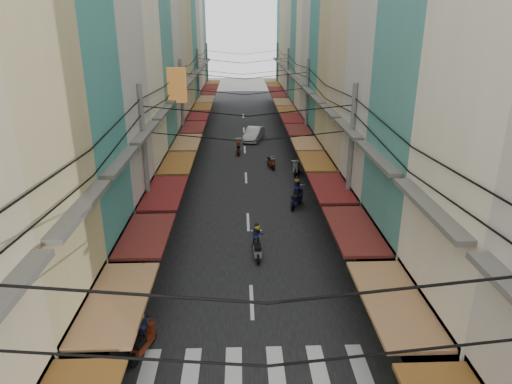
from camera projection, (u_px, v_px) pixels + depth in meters
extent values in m
plane|color=slate|center=(251.00, 277.00, 20.55)|extent=(160.00, 160.00, 0.00)
cube|color=black|center=(245.00, 156.00, 39.29)|extent=(10.00, 80.00, 0.02)
cube|color=gray|center=(169.00, 156.00, 39.07)|extent=(3.00, 80.00, 0.06)
cube|color=gray|center=(320.00, 155.00, 39.50)|extent=(3.00, 80.00, 0.06)
cube|color=silver|center=(147.00, 374.00, 14.81)|extent=(0.55, 2.40, 0.01)
cube|color=silver|center=(191.00, 373.00, 14.85)|extent=(0.55, 2.40, 0.01)
cube|color=silver|center=(234.00, 372.00, 14.90)|extent=(0.55, 2.40, 0.01)
cube|color=silver|center=(276.00, 371.00, 14.95)|extent=(0.55, 2.40, 0.01)
cube|color=silver|center=(319.00, 370.00, 14.99)|extent=(0.55, 2.40, 0.01)
cube|color=silver|center=(361.00, 369.00, 15.04)|extent=(0.55, 2.40, 0.01)
cube|color=black|center=(72.00, 341.00, 13.94)|extent=(1.20, 4.52, 3.20)
cube|color=#986B45|center=(117.00, 301.00, 13.50)|extent=(1.80, 4.33, 0.12)
cube|color=#595651|center=(81.00, 208.00, 12.44)|extent=(0.50, 4.23, 0.15)
cube|color=teal|center=(13.00, 58.00, 15.29)|extent=(6.00, 4.30, 19.25)
cube|color=black|center=(111.00, 267.00, 18.16)|extent=(1.20, 4.13, 3.20)
cube|color=maroon|center=(146.00, 235.00, 17.72)|extent=(1.80, 3.96, 0.12)
cube|color=#595651|center=(121.00, 161.00, 16.66)|extent=(0.50, 3.87, 0.15)
cube|color=beige|center=(60.00, 30.00, 19.42)|extent=(6.00, 5.14, 20.93)
cube|color=black|center=(136.00, 219.00, 22.58)|extent=(1.20, 4.94, 3.20)
cube|color=maroon|center=(165.00, 193.00, 22.15)|extent=(1.80, 4.73, 0.12)
cube|color=#595651|center=(146.00, 132.00, 21.08)|extent=(0.50, 4.63, 0.15)
cube|color=silver|center=(99.00, 63.00, 24.76)|extent=(6.00, 4.95, 17.43)
cube|color=black|center=(154.00, 186.00, 27.31)|extent=(1.20, 4.75, 3.20)
cube|color=brown|center=(178.00, 163.00, 26.88)|extent=(1.80, 4.56, 0.12)
cube|color=#595651|center=(163.00, 112.00, 25.81)|extent=(0.50, 4.46, 0.15)
cube|color=teal|center=(122.00, 65.00, 29.62)|extent=(6.00, 4.99, 16.32)
cube|color=black|center=(166.00, 162.00, 31.97)|extent=(1.20, 4.80, 3.20)
cube|color=#986B45|center=(187.00, 142.00, 31.54)|extent=(1.80, 4.60, 0.12)
cube|color=#595651|center=(175.00, 99.00, 30.47)|extent=(0.50, 4.50, 0.15)
cube|color=beige|center=(134.00, 13.00, 32.99)|extent=(6.00, 4.65, 22.87)
cube|color=black|center=(175.00, 145.00, 36.49)|extent=(1.20, 4.46, 3.20)
cube|color=maroon|center=(193.00, 127.00, 36.05)|extent=(1.80, 4.27, 0.12)
cube|color=#595651|center=(183.00, 89.00, 34.99)|extent=(0.50, 4.18, 0.15)
cube|color=#CCB690|center=(147.00, 29.00, 37.86)|extent=(6.00, 4.89, 20.58)
cube|color=black|center=(182.00, 131.00, 40.96)|extent=(1.20, 4.70, 3.20)
cube|color=maroon|center=(198.00, 116.00, 40.52)|extent=(1.80, 4.50, 0.12)
cube|color=#595651|center=(189.00, 81.00, 39.46)|extent=(0.50, 4.40, 0.15)
cube|color=tan|center=(158.00, 41.00, 42.64)|extent=(6.00, 4.52, 18.44)
cube|color=black|center=(188.00, 121.00, 45.37)|extent=(1.20, 4.34, 3.20)
cube|color=brown|center=(202.00, 107.00, 44.93)|extent=(1.80, 4.16, 0.12)
cube|color=#595651|center=(194.00, 76.00, 43.87)|extent=(0.50, 4.07, 0.15)
cube|color=teal|center=(165.00, 28.00, 46.82)|extent=(6.00, 5.20, 20.63)
cube|color=black|center=(192.00, 112.00, 49.92)|extent=(1.20, 4.99, 3.20)
cube|color=#986B45|center=(206.00, 99.00, 49.49)|extent=(1.80, 4.78, 0.12)
cube|color=#595651|center=(198.00, 71.00, 48.42)|extent=(0.50, 4.68, 0.15)
cube|color=beige|center=(171.00, 13.00, 51.03)|extent=(6.00, 4.94, 23.70)
cube|color=black|center=(196.00, 104.00, 54.67)|extent=(1.20, 4.74, 3.20)
cube|color=maroon|center=(209.00, 93.00, 54.23)|extent=(1.80, 4.55, 0.12)
cube|color=#595651|center=(202.00, 67.00, 53.17)|extent=(0.50, 4.45, 0.15)
cube|color=silver|center=(177.00, 25.00, 56.12)|extent=(6.00, 4.96, 21.12)
cube|color=black|center=(200.00, 98.00, 59.31)|extent=(1.20, 4.76, 3.20)
cube|color=maroon|center=(211.00, 87.00, 58.87)|extent=(1.80, 4.56, 0.12)
cube|color=#595651|center=(205.00, 63.00, 57.81)|extent=(0.50, 4.46, 0.15)
cube|color=teal|center=(182.00, 30.00, 61.01)|extent=(6.00, 5.04, 19.90)
cube|color=black|center=(203.00, 93.00, 63.99)|extent=(1.20, 4.84, 3.20)
cube|color=brown|center=(213.00, 82.00, 63.56)|extent=(1.80, 4.64, 0.12)
cube|color=#595651|center=(208.00, 60.00, 62.49)|extent=(0.50, 4.54, 0.15)
cube|color=brown|center=(177.00, 85.00, 29.22)|extent=(1.20, 0.40, 2.20)
cube|color=black|center=(437.00, 339.00, 14.04)|extent=(1.20, 4.78, 3.20)
cube|color=#986B45|center=(394.00, 301.00, 13.51)|extent=(1.80, 4.58, 0.12)
cube|color=#595651|center=(428.00, 207.00, 12.48)|extent=(0.50, 4.48, 0.15)
cube|color=teal|center=(468.00, 116.00, 16.75)|extent=(6.00, 5.03, 15.08)
cube|color=black|center=(387.00, 260.00, 18.73)|extent=(1.20, 4.83, 3.20)
cube|color=maroon|center=(354.00, 229.00, 18.20)|extent=(1.80, 4.63, 0.12)
cube|color=#595651|center=(377.00, 157.00, 17.17)|extent=(0.50, 4.53, 0.15)
cube|color=beige|center=(428.00, 21.00, 20.21)|extent=(6.00, 4.79, 21.66)
cube|color=black|center=(358.00, 213.00, 23.33)|extent=(1.20, 4.60, 3.20)
cube|color=maroon|center=(331.00, 188.00, 22.80)|extent=(1.80, 4.41, 0.12)
cube|color=#595651|center=(348.00, 129.00, 21.78)|extent=(0.50, 4.31, 0.15)
cube|color=#CCB690|center=(393.00, 30.00, 24.73)|extent=(6.00, 4.52, 20.74)
cube|color=black|center=(339.00, 183.00, 27.70)|extent=(1.20, 4.34, 3.20)
cube|color=brown|center=(316.00, 161.00, 27.16)|extent=(1.80, 4.16, 0.12)
cube|color=#595651|center=(329.00, 111.00, 26.14)|extent=(0.50, 4.07, 0.15)
cube|color=tan|center=(367.00, 83.00, 29.93)|extent=(6.00, 4.12, 14.13)
cube|color=black|center=(326.00, 163.00, 31.75)|extent=(1.20, 3.96, 3.20)
cube|color=#986B45|center=(306.00, 143.00, 31.21)|extent=(1.80, 3.79, 0.12)
cube|color=#595651|center=(317.00, 99.00, 30.19)|extent=(0.50, 3.71, 0.15)
cube|color=teal|center=(354.00, 51.00, 33.31)|extent=(6.00, 4.40, 17.68)
cube|color=black|center=(317.00, 147.00, 35.75)|extent=(1.20, 4.23, 3.20)
cube|color=maroon|center=(298.00, 130.00, 35.21)|extent=(1.80, 4.05, 0.12)
cube|color=#595651|center=(308.00, 90.00, 34.19)|extent=(0.50, 3.96, 0.15)
cube|color=beige|center=(343.00, 16.00, 36.69)|extent=(6.00, 4.64, 22.59)
cube|color=black|center=(308.00, 134.00, 39.98)|extent=(1.20, 4.45, 3.20)
cube|color=maroon|center=(292.00, 118.00, 39.45)|extent=(1.80, 4.26, 0.12)
cube|color=#595651|center=(300.00, 83.00, 38.43)|extent=(0.50, 4.17, 0.15)
cube|color=silver|center=(332.00, 25.00, 40.97)|extent=(6.00, 4.00, 21.25)
cube|color=black|center=(302.00, 124.00, 44.03)|extent=(1.20, 3.84, 3.20)
cube|color=brown|center=(287.00, 110.00, 43.49)|extent=(1.80, 3.68, 0.12)
cube|color=#595651|center=(295.00, 77.00, 42.47)|extent=(0.50, 3.60, 0.15)
cube|color=teal|center=(324.00, 19.00, 45.01)|extent=(6.00, 5.01, 22.33)
cube|color=black|center=(297.00, 115.00, 48.25)|extent=(1.20, 4.81, 3.20)
cube|color=#986B45|center=(283.00, 102.00, 47.72)|extent=(1.80, 4.61, 0.12)
cube|color=#595651|center=(290.00, 72.00, 46.69)|extent=(0.50, 4.51, 0.15)
cube|color=beige|center=(315.00, 32.00, 50.15)|extent=(6.00, 5.00, 19.71)
cube|color=black|center=(291.00, 107.00, 52.94)|extent=(1.20, 4.80, 3.20)
cube|color=maroon|center=(279.00, 95.00, 52.40)|extent=(1.80, 4.60, 0.12)
cube|color=#595651|center=(285.00, 68.00, 51.38)|extent=(0.50, 4.50, 0.15)
cube|color=#CCB690|center=(309.00, 44.00, 55.01)|extent=(6.00, 4.32, 16.86)
cube|color=black|center=(287.00, 101.00, 57.31)|extent=(1.20, 4.15, 3.20)
cube|color=maroon|center=(276.00, 89.00, 56.77)|extent=(1.80, 3.97, 0.12)
cube|color=#595651|center=(281.00, 65.00, 55.75)|extent=(0.50, 3.89, 0.15)
cube|color=tan|center=(304.00, 30.00, 58.53)|extent=(6.00, 4.33, 19.96)
cube|color=black|center=(284.00, 96.00, 61.36)|extent=(1.20, 4.16, 3.20)
cube|color=brown|center=(273.00, 85.00, 60.82)|extent=(1.80, 3.99, 0.12)
cube|color=#595651|center=(278.00, 62.00, 59.80)|extent=(0.50, 3.90, 0.15)
cube|color=teal|center=(299.00, 50.00, 63.82)|extent=(6.00, 4.88, 14.34)
cube|color=black|center=(281.00, 91.00, 65.67)|extent=(1.20, 4.68, 3.20)
cube|color=#986B45|center=(271.00, 81.00, 65.14)|extent=(1.80, 4.49, 0.12)
cube|color=#595651|center=(276.00, 59.00, 64.12)|extent=(0.50, 4.39, 0.15)
cylinder|color=slate|center=(146.00, 171.00, 21.78)|extent=(0.26, 0.26, 8.20)
cylinder|color=slate|center=(350.00, 169.00, 22.10)|extent=(0.26, 0.26, 8.20)
cylinder|color=slate|center=(183.00, 113.00, 35.84)|extent=(0.26, 0.26, 8.20)
cylinder|color=slate|center=(307.00, 112.00, 36.16)|extent=(0.26, 0.26, 8.20)
cylinder|color=slate|center=(198.00, 88.00, 49.89)|extent=(0.26, 0.26, 8.20)
cylinder|color=slate|center=(288.00, 87.00, 50.22)|extent=(0.26, 0.26, 8.20)
cylinder|color=slate|center=(207.00, 74.00, 63.95)|extent=(0.26, 0.26, 8.20)
cylinder|color=slate|center=(277.00, 73.00, 64.27)|extent=(0.26, 0.26, 8.20)
imported|color=silver|center=(254.00, 141.00, 44.39)|extent=(4.84, 2.91, 1.60)
imported|color=black|center=(409.00, 268.00, 21.26)|extent=(1.85, 1.16, 1.19)
cylinder|color=black|center=(147.00, 336.00, 16.24)|extent=(0.10, 0.50, 0.50)
cylinder|color=black|center=(140.00, 361.00, 15.07)|extent=(0.10, 0.50, 0.50)
cube|color=maroon|center=(143.00, 344.00, 15.60)|extent=(0.33, 1.11, 0.27)
cube|color=black|center=(141.00, 342.00, 15.27)|extent=(0.31, 0.53, 0.17)
cube|color=maroon|center=(146.00, 329.00, 16.02)|extent=(0.29, 0.27, 0.53)
imported|color=#1F2448|center=(143.00, 341.00, 15.56)|extent=(0.51, 0.36, 1.28)
sphere|color=gold|center=(140.00, 318.00, 15.22)|extent=(0.27, 0.27, 0.27)
cylinder|color=black|center=(295.00, 199.00, 28.92)|extent=(0.11, 0.57, 0.57)
cylinder|color=black|center=(298.00, 207.00, 27.59)|extent=(0.11, 0.57, 0.57)
cube|color=#15174E|center=(297.00, 200.00, 28.20)|extent=(0.37, 1.26, 0.31)
cube|color=black|center=(297.00, 197.00, 27.83)|extent=(0.35, 0.60, 0.20)
cube|color=#15174E|center=(296.00, 193.00, 28.67)|extent=(0.33, 0.31, 0.60)
imported|color=#1F2448|center=(297.00, 198.00, 28.15)|extent=(0.58, 0.41, 1.45)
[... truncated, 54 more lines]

